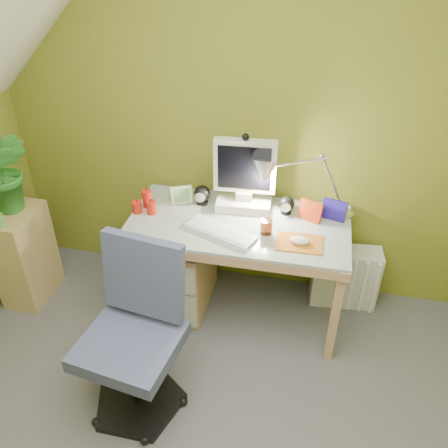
% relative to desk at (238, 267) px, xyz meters
% --- Properties ---
extents(wall_back, '(3.20, 0.01, 2.40)m').
position_rel_desk_xyz_m(wall_back, '(-0.04, 0.37, 0.84)').
color(wall_back, olive).
rests_on(wall_back, floor).
extents(desk, '(1.35, 0.68, 0.72)m').
position_rel_desk_xyz_m(desk, '(0.00, 0.00, 0.00)').
color(desk, tan).
rests_on(desk, floor).
extents(monitor, '(0.42, 0.26, 0.55)m').
position_rel_desk_xyz_m(monitor, '(-0.00, 0.18, 0.64)').
color(monitor, silver).
rests_on(monitor, desk).
extents(speaker_left, '(0.13, 0.13, 0.13)m').
position_rel_desk_xyz_m(speaker_left, '(-0.27, 0.16, 0.42)').
color(speaker_left, black).
rests_on(speaker_left, desk).
extents(speaker_right, '(0.11, 0.11, 0.12)m').
position_rel_desk_xyz_m(speaker_right, '(0.27, 0.16, 0.42)').
color(speaker_right, black).
rests_on(speaker_right, desk).
extents(keyboard, '(0.45, 0.29, 0.02)m').
position_rel_desk_xyz_m(keyboard, '(-0.08, -0.14, 0.37)').
color(keyboard, white).
rests_on(keyboard, desk).
extents(mousepad, '(0.27, 0.19, 0.01)m').
position_rel_desk_xyz_m(mousepad, '(0.38, -0.14, 0.36)').
color(mousepad, '#B6691C').
rests_on(mousepad, desk).
extents(mouse, '(0.13, 0.09, 0.04)m').
position_rel_desk_xyz_m(mouse, '(0.38, -0.14, 0.38)').
color(mouse, white).
rests_on(mouse, mousepad).
extents(amber_tumbler, '(0.08, 0.08, 0.09)m').
position_rel_desk_xyz_m(amber_tumbler, '(0.18, -0.08, 0.40)').
color(amber_tumbler, maroon).
rests_on(amber_tumbler, desk).
extents(candle_cluster, '(0.15, 0.13, 0.11)m').
position_rel_desk_xyz_m(candle_cluster, '(-0.60, 0.01, 0.42)').
color(candle_cluster, red).
rests_on(candle_cluster, desk).
extents(photo_frame_red, '(0.14, 0.08, 0.13)m').
position_rel_desk_xyz_m(photo_frame_red, '(0.42, 0.12, 0.42)').
color(photo_frame_red, '#A93012').
rests_on(photo_frame_red, desk).
extents(photo_frame_blue, '(0.15, 0.06, 0.13)m').
position_rel_desk_xyz_m(photo_frame_blue, '(0.56, 0.16, 0.42)').
color(photo_frame_blue, '#211698').
rests_on(photo_frame_blue, desk).
extents(photo_frame_green, '(0.13, 0.07, 0.12)m').
position_rel_desk_xyz_m(photo_frame_green, '(-0.40, 0.14, 0.42)').
color(photo_frame_green, '#BFDA96').
rests_on(photo_frame_green, desk).
extents(desk_lamp, '(0.59, 0.27, 0.62)m').
position_rel_desk_xyz_m(desk_lamp, '(0.45, 0.18, 0.67)').
color(desk_lamp, '#B8B8BD').
rests_on(desk_lamp, desk).
extents(side_ledge, '(0.25, 0.39, 0.69)m').
position_rel_desk_xyz_m(side_ledge, '(-1.44, -0.17, -0.02)').
color(side_ledge, tan).
rests_on(side_ledge, floor).
extents(potted_plant, '(0.35, 0.31, 0.55)m').
position_rel_desk_xyz_m(potted_plant, '(-1.44, -0.12, 0.60)').
color(potted_plant, '#2A7527').
rests_on(potted_plant, side_ledge).
extents(task_chair, '(0.61, 0.61, 0.98)m').
position_rel_desk_xyz_m(task_chair, '(-0.39, -0.86, 0.13)').
color(task_chair, '#40466A').
rests_on(task_chair, floor).
extents(radiator, '(0.45, 0.22, 0.44)m').
position_rel_desk_xyz_m(radiator, '(0.70, 0.23, -0.14)').
color(radiator, silver).
rests_on(radiator, floor).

